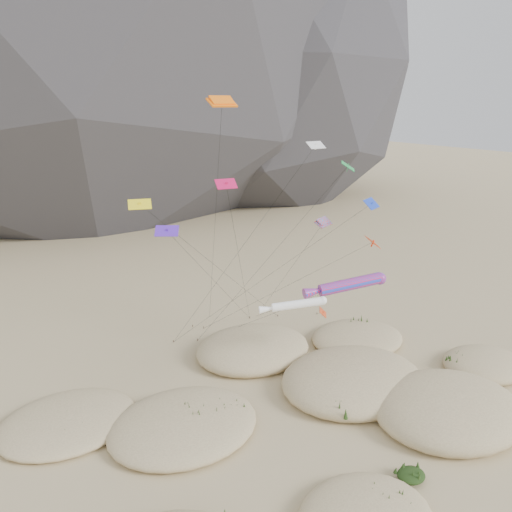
{
  "coord_description": "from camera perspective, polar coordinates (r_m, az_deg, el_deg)",
  "views": [
    {
      "loc": [
        -25.74,
        -28.49,
        27.63
      ],
      "look_at": [
        -2.24,
        12.0,
        13.18
      ],
      "focal_mm": 35.0,
      "sensor_mm": 36.0,
      "label": 1
    }
  ],
  "objects": [
    {
      "name": "multi_parafoil",
      "position": [
        53.98,
        7.62,
        3.73
      ],
      "size": [
        2.62,
        14.99,
        15.86
      ],
      "color": "#FF1E1A",
      "rests_on": "ground"
    },
    {
      "name": "rainbow_tube_kite",
      "position": [
        50.57,
        10.41,
        -3.27
      ],
      "size": [
        8.82,
        19.39,
        11.22
      ],
      "color": "#FF1A3D",
      "rests_on": "ground"
    },
    {
      "name": "delta_kites",
      "position": [
        51.67,
        4.74,
        5.35
      ],
      "size": [
        27.13,
        16.47,
        23.62
      ],
      "color": "silver",
      "rests_on": "ground"
    },
    {
      "name": "dune_grass",
      "position": [
        48.74,
        7.13,
        -16.31
      ],
      "size": [
        41.73,
        27.26,
        1.49
      ],
      "color": "black",
      "rests_on": "ground"
    },
    {
      "name": "orange_parafoil",
      "position": [
        47.59,
        -3.93,
        16.83
      ],
      "size": [
        6.13,
        15.15,
        28.24
      ],
      "color": "orange",
      "rests_on": "ground"
    },
    {
      "name": "ground",
      "position": [
        47.31,
        10.25,
        -18.89
      ],
      "size": [
        500.0,
        500.0,
        0.0
      ],
      "primitive_type": "plane",
      "color": "#CCB789",
      "rests_on": "ground"
    },
    {
      "name": "white_tube_kite",
      "position": [
        45.62,
        4.43,
        -5.58
      ],
      "size": [
        6.09,
        18.22,
        10.68
      ],
      "color": "white",
      "rests_on": "ground"
    },
    {
      "name": "kite_stakes",
      "position": [
        65.65,
        -1.4,
        -7.6
      ],
      "size": [
        21.99,
        4.85,
        0.3
      ],
      "color": "#3F2D1E",
      "rests_on": "ground"
    },
    {
      "name": "dunes",
      "position": [
        48.55,
        6.12,
        -16.64
      ],
      "size": [
        51.58,
        34.61,
        3.77
      ],
      "color": "#CCB789",
      "rests_on": "ground"
    }
  ]
}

